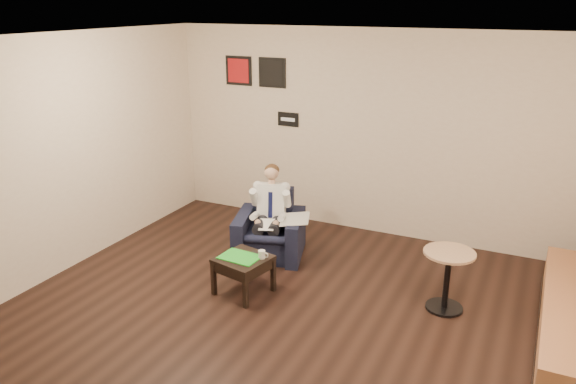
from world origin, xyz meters
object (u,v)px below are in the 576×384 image
at_px(armchair, 270,226).
at_px(side_table, 244,275).
at_px(smartphone, 255,254).
at_px(cafe_table, 447,281).
at_px(seated_man, 268,218).
at_px(green_folder, 240,257).
at_px(coffee_mug, 262,254).

relative_size(armchair, side_table, 1.58).
height_order(smartphone, cafe_table, cafe_table).
distance_m(side_table, smartphone, 0.27).
bearing_deg(side_table, seated_man, 100.07).
bearing_deg(cafe_table, green_folder, -163.62).
bearing_deg(cafe_table, coffee_mug, -164.26).
bearing_deg(seated_man, cafe_table, -24.57).
bearing_deg(armchair, side_table, -96.41).
distance_m(green_folder, cafe_table, 2.23).
relative_size(green_folder, coffee_mug, 4.74).
bearing_deg(smartphone, coffee_mug, -7.10).
bearing_deg(green_folder, side_table, 21.67).
bearing_deg(green_folder, seated_man, 97.98).
xyz_separation_m(coffee_mug, smartphone, (-0.11, 0.06, -0.04)).
xyz_separation_m(coffee_mug, cafe_table, (1.92, 0.54, -0.14)).
relative_size(seated_man, green_folder, 2.56).
distance_m(green_folder, smartphone, 0.19).
bearing_deg(seated_man, coffee_mug, -84.14).
height_order(armchair, side_table, armchair).
bearing_deg(seated_man, armchair, 90.00).
height_order(armchair, smartphone, armchair).
bearing_deg(seated_man, side_table, -97.14).
xyz_separation_m(armchair, side_table, (0.19, -1.01, -0.19)).
bearing_deg(coffee_mug, side_table, -158.33).
relative_size(armchair, cafe_table, 1.25).
distance_m(seated_man, side_table, 0.98).
height_order(side_table, cafe_table, cafe_table).
relative_size(green_folder, cafe_table, 0.65).
bearing_deg(coffee_mug, smartphone, 150.88).
bearing_deg(green_folder, cafe_table, 16.38).
distance_m(armchair, green_folder, 1.04).
height_order(seated_man, green_folder, seated_man).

